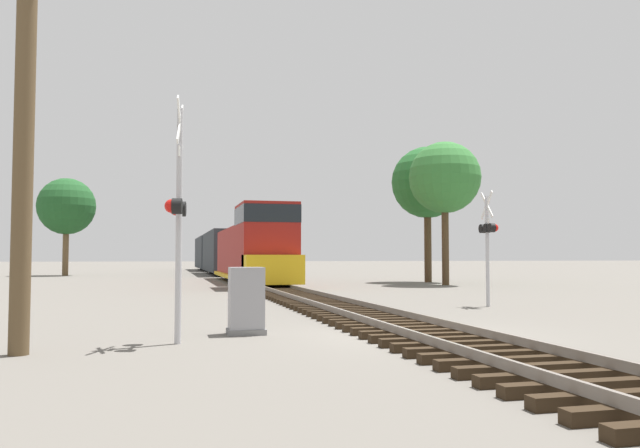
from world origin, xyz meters
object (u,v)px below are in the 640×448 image
Objects in this scene: crossing_signal_far at (488,234)px; tree_far_right at (445,178)px; utility_pole at (24,112)px; tree_mid_background at (427,183)px; freight_train at (225,253)px; crossing_signal_near at (178,210)px; tree_deep_background at (67,207)px; relay_cabinet at (246,301)px.

tree_far_right reaches higher than crossing_signal_far.
tree_mid_background is at bearing 53.89° from utility_pole.
tree_mid_background is at bearing -58.15° from freight_train.
crossing_signal_near is at bearing 127.35° from crossing_signal_far.
tree_deep_background is (-5.98, 46.12, 1.83)m from utility_pole.
relay_cabinet is at bearing -77.18° from tree_deep_background.
utility_pole is (-12.83, -7.27, 1.74)m from crossing_signal_far.
crossing_signal_near is 2.63m from relay_cabinet.
tree_deep_background is (-24.84, 20.27, -0.45)m from tree_mid_background.
crossing_signal_far is (10.22, 6.53, -0.16)m from crossing_signal_near.
tree_far_right is 4.04m from tree_mid_background.
crossing_signal_far is 0.47× the size of utility_pole.
relay_cabinet is 0.16× the size of tree_mid_background.
crossing_signal_far is 2.68× the size of relay_cabinet.
utility_pole is at bearing -82.61° from tree_deep_background.
relay_cabinet is at bearing 24.79° from utility_pole.
utility_pole is 0.96× the size of tree_deep_background.
crossing_signal_near is 3.28× the size of relay_cabinet.
relay_cabinet is 0.17× the size of tree_far_right.
tree_far_right is (5.37, 14.60, 3.83)m from crossing_signal_far.
crossing_signal_far is 43.31m from tree_deep_background.
tree_mid_background is 1.04× the size of tree_deep_background.
tree_deep_background is (-24.18, 24.25, -0.25)m from tree_far_right.
tree_mid_background is 32.06m from tree_deep_background.
tree_deep_background reaches higher than relay_cabinet.
relay_cabinet is at bearing 126.40° from crossing_signal_far.
tree_far_right is at bearing -64.33° from freight_train.
freight_train is 37.25m from crossing_signal_far.
utility_pole is 28.52m from tree_far_right.
tree_mid_background is at bearing 154.63° from crossing_signal_near.
tree_far_right is at bearing 50.24° from utility_pole.
tree_far_right is at bearing -15.41° from crossing_signal_far.
tree_mid_background is at bearing 80.58° from tree_far_right.
tree_mid_background reaches higher than freight_train.
freight_train is at bearing 13.00° from crossing_signal_far.
tree_deep_background is at bearing 30.61° from crossing_signal_far.
utility_pole reaches higher than relay_cabinet.
tree_far_right is at bearing 151.12° from crossing_signal_near.
tree_deep_background reaches higher than crossing_signal_near.
tree_mid_background is at bearing 58.35° from relay_cabinet.
crossing_signal_near is 26.51m from tree_far_right.
utility_pole is at bearing 124.32° from crossing_signal_far.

